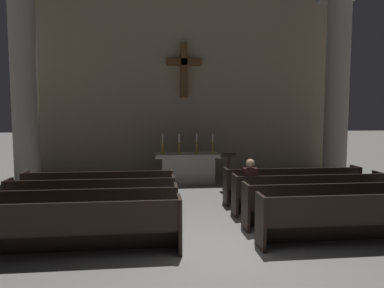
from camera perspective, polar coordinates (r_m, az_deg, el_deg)
ground_plane at (r=6.29m, az=4.66°, el=-16.90°), size 80.00×80.00×0.00m
pew_left_row_1 at (r=6.14m, az=-19.27°, el=-12.97°), size 3.61×0.50×0.95m
pew_left_row_2 at (r=7.06m, az=-17.45°, el=-10.56°), size 3.61×0.50×0.95m
pew_left_row_3 at (r=7.99m, az=-16.06°, el=-8.70°), size 3.61×0.50×0.95m
pew_left_row_4 at (r=8.93m, az=-14.98°, el=-7.23°), size 3.61×0.50×0.95m
pew_right_row_1 at (r=6.98m, az=25.59°, el=-11.00°), size 3.61×0.50×0.95m
pew_right_row_2 at (r=7.80m, az=21.76°, el=-9.20°), size 3.61×0.50×0.95m
pew_right_row_3 at (r=8.65m, az=18.70°, el=-7.72°), size 3.61×0.50×0.95m
pew_right_row_4 at (r=9.53m, az=16.21°, el=-6.50°), size 3.61×0.50×0.95m
column_left_second at (r=12.14m, az=-25.92°, el=8.10°), size 1.19×1.19×6.38m
column_right_second at (r=13.05m, az=22.79°, el=7.96°), size 1.19×1.19×6.38m
altar at (r=11.78m, az=-0.69°, el=-3.85°), size 2.20×0.90×1.01m
candlestick_outer_left at (r=11.64m, az=-4.86°, el=-0.56°), size 0.16×0.16×0.66m
candlestick_inner_left at (r=11.67m, az=-2.16°, el=-0.54°), size 0.16×0.16×0.66m
candlestick_inner_right at (r=11.72m, az=0.77°, el=-0.51°), size 0.16×0.16×0.66m
candlestick_outer_right at (r=11.80m, az=3.42°, el=-0.48°), size 0.16×0.16×0.66m
apse_with_cross at (r=13.43m, az=-1.42°, el=10.44°), size 11.59×0.49×7.23m
lectern at (r=10.78m, az=5.98°, el=-4.62°), size 0.44×0.36×1.15m
lone_worshipper at (r=8.15m, az=9.40°, el=-6.75°), size 0.32×0.43×1.32m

